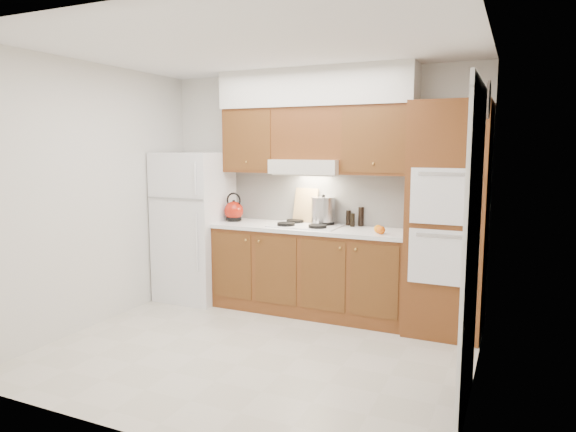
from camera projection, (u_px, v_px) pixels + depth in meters
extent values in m
plane|color=beige|center=(256.00, 350.00, 4.53)|extent=(3.60, 3.60, 0.00)
plane|color=white|center=(253.00, 46.00, 4.18)|extent=(3.60, 3.60, 0.00)
cube|color=silver|center=(318.00, 191.00, 5.71)|extent=(3.60, 0.02, 2.60)
cube|color=silver|center=(95.00, 196.00, 5.09)|extent=(0.02, 3.00, 2.60)
cube|color=silver|center=(480.00, 216.00, 3.62)|extent=(0.02, 3.00, 2.60)
cube|color=white|center=(195.00, 226.00, 6.02)|extent=(0.75, 0.72, 1.72)
cube|color=brown|center=(310.00, 271.00, 5.54)|extent=(2.11, 0.60, 0.90)
cube|color=white|center=(310.00, 228.00, 5.47)|extent=(2.13, 0.62, 0.04)
cube|color=white|center=(320.00, 198.00, 5.70)|extent=(2.11, 0.03, 0.56)
cube|color=brown|center=(448.00, 220.00, 4.86)|extent=(0.70, 0.65, 2.20)
cube|color=brown|center=(254.00, 141.00, 5.78)|extent=(0.63, 0.33, 0.70)
cube|color=brown|center=(378.00, 140.00, 5.20)|extent=(0.73, 0.33, 0.70)
cube|color=silver|center=(308.00, 167.00, 5.48)|extent=(0.75, 0.45, 0.15)
cube|color=brown|center=(311.00, 134.00, 5.49)|extent=(0.75, 0.33, 0.55)
cube|color=silver|center=(315.00, 88.00, 5.39)|extent=(2.13, 0.36, 0.40)
cube|color=white|center=(306.00, 225.00, 5.51)|extent=(0.74, 0.50, 0.01)
cube|color=black|center=(472.00, 260.00, 3.34)|extent=(0.02, 0.90, 2.10)
cylinder|color=#3F3833|center=(488.00, 100.00, 4.01)|extent=(0.02, 0.30, 0.30)
sphere|color=#99180B|center=(234.00, 211.00, 5.85)|extent=(0.28, 0.28, 0.22)
cube|color=tan|center=(305.00, 205.00, 5.71)|extent=(0.30, 0.14, 0.37)
cylinder|color=#B0B1B5|center=(323.00, 210.00, 5.56)|extent=(0.30, 0.30, 0.27)
cylinder|color=black|center=(361.00, 217.00, 5.49)|extent=(0.06, 0.06, 0.21)
cylinder|color=black|center=(348.00, 218.00, 5.55)|extent=(0.07, 0.07, 0.16)
cylinder|color=black|center=(352.00, 220.00, 5.45)|extent=(0.05, 0.05, 0.14)
sphere|color=#F54B0C|center=(381.00, 230.00, 4.99)|extent=(0.09, 0.09, 0.08)
sphere|color=orange|center=(378.00, 229.00, 5.06)|extent=(0.09, 0.09, 0.08)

